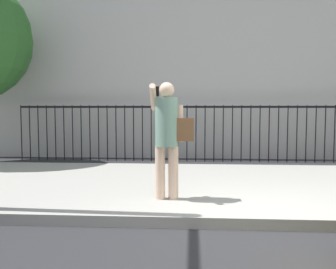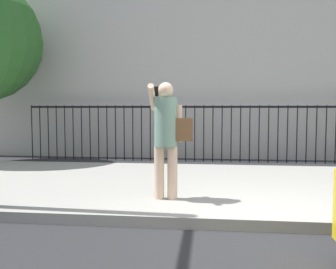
{
  "view_description": "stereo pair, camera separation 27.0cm",
  "coord_description": "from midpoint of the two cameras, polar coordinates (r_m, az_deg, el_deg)",
  "views": [
    {
      "loc": [
        -1.01,
        -4.49,
        1.52
      ],
      "look_at": [
        -1.38,
        1.24,
        1.1
      ],
      "focal_mm": 39.17,
      "sensor_mm": 36.0,
      "label": 1
    },
    {
      "loc": [
        -0.74,
        -4.47,
        1.52
      ],
      "look_at": [
        -1.38,
        1.24,
        1.1
      ],
      "focal_mm": 39.17,
      "sensor_mm": 36.0,
      "label": 2
    }
  ],
  "objects": [
    {
      "name": "ground_plane",
      "position": [
        4.81,
        17.1,
        -14.43
      ],
      "size": [
        60.0,
        60.0,
        0.0
      ],
      "primitive_type": "plane",
      "color": "#28282B"
    },
    {
      "name": "sidewalk",
      "position": [
        6.89,
        13.71,
        -8.06
      ],
      "size": [
        28.0,
        4.4,
        0.15
      ],
      "primitive_type": "cube",
      "color": "#9E9B93",
      "rests_on": "ground"
    },
    {
      "name": "iron_fence",
      "position": [
        10.43,
        11.25,
        1.33
      ],
      "size": [
        12.03,
        0.04,
        1.6
      ],
      "color": "black",
      "rests_on": "ground"
    },
    {
      "name": "pedestrian_on_phone",
      "position": [
        5.45,
        1.33,
        0.47
      ],
      "size": [
        0.66,
        0.51,
        1.75
      ],
      "color": "beige",
      "rests_on": "sidewalk"
    }
  ]
}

